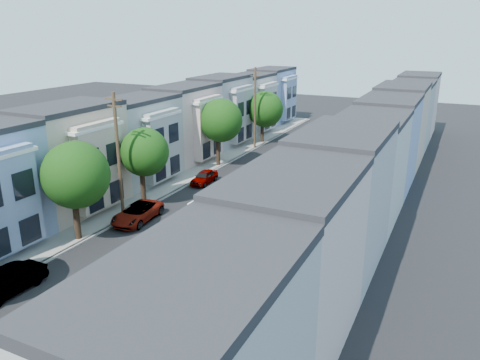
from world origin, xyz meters
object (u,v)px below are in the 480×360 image
Objects in this scene: fedex_truck at (222,210)px; parked_left_c at (137,213)px; lead_sedan at (274,180)px; tree_c at (144,152)px; tree_e at (265,109)px; utility_pole_near at (119,157)px; tree_b at (75,175)px; utility_pole_far at (255,108)px; parked_right_c at (321,171)px; parked_left_b at (8,283)px; tree_d at (220,121)px; parked_right_a at (158,318)px; tree_far_r at (366,125)px; parked_right_d at (340,153)px; parked_right_b at (212,271)px; parked_left_d at (204,177)px.

parked_left_c is at bearing -163.80° from fedex_truck.
tree_c is at bearing -126.74° from lead_sedan.
utility_pole_near is at bearing -90.00° from tree_e.
tree_b is 30.63m from utility_pole_far.
fedex_truck is (8.19, -27.52, -2.95)m from tree_e.
parked_right_c is at bearing 52.37° from tree_c.
parked_left_b is (1.40, -15.03, -4.05)m from tree_c.
lead_sedan is (8.04, 9.56, -4.09)m from tree_c.
tree_d reaches higher than parked_left_c.
tree_e is 28.86m from fedex_truck.
fedex_truck is 1.27× the size of parked_right_a.
utility_pole_far reaches higher than tree_e.
tree_e is (0.00, 25.98, -0.26)m from tree_c.
tree_d is at bearing -136.30° from tree_far_r.
parked_right_d is (3.02, 23.88, -0.89)m from fedex_truck.
parked_right_a is (11.20, -37.03, -4.40)m from utility_pole_far.
tree_e is at bearing 90.00° from utility_pole_near.
tree_b is 0.98× the size of tree_d.
utility_pole_near is at bearing 137.80° from parked_right_a.
parked_right_a is (11.20, -40.15, -3.78)m from tree_e.
utility_pole_far is 2.30× the size of lead_sedan.
parked_right_b is at bearing 33.65° from parked_left_b.
tree_e is 1.37× the size of parked_left_c.
lead_sedan is (8.04, -16.42, -3.83)m from tree_e.
parked_right_b is 23.14m from parked_right_c.
utility_pole_far is at bearing 89.99° from tree_d.
parked_left_b is at bearing -101.78° from lead_sedan.
utility_pole_far is at bearing 89.99° from tree_c.
tree_b is at bearing 152.61° from parked_right_a.
parked_right_d is (-1.99, -3.86, -2.87)m from tree_far_r.
tree_d is 1.09× the size of tree_e.
parked_right_a is (9.80, 0.86, 0.01)m from parked_left_b.
parked_right_d is (0.00, 36.51, -0.05)m from parked_right_a.
parked_right_d is at bearing 95.97° from parked_right_c.
parked_right_d is at bearing 85.98° from fedex_truck.
parked_left_b reaches higher than parked_left_c.
parked_left_c is (0.00, 11.92, -0.04)m from parked_left_b.
parked_right_d is at bearing -18.00° from tree_e.
utility_pole_far is at bearing -165.80° from tree_far_r.
lead_sedan is (-5.16, -16.64, -2.87)m from tree_far_r.
utility_pole_far is at bearing 87.86° from parked_left_c.
tree_c reaches higher than parked_right_b.
parked_right_d is (0.00, 30.95, 0.06)m from parked_right_b.
tree_c reaches higher than tree_far_r.
parked_right_c is (3.02, 16.07, -0.97)m from fedex_truck.
tree_e is at bearing 92.38° from parked_left_b.
tree_b is 15.92m from parked_left_d.
utility_pole_near is 2.30× the size of lead_sedan.
tree_far_r is 0.51× the size of utility_pole_near.
parked_left_b is at bearing -84.67° from tree_c.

